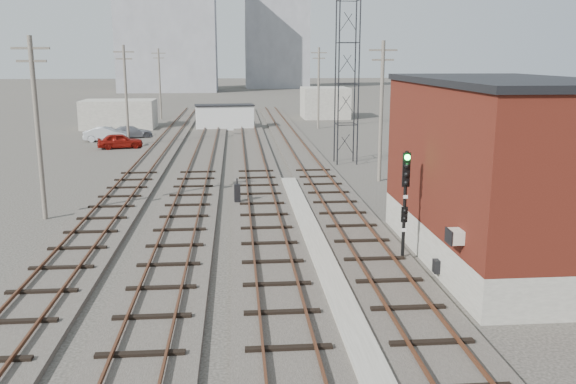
{
  "coord_description": "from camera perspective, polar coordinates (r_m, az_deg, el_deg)",
  "views": [
    {
      "loc": [
        -2.83,
        -10.64,
        8.03
      ],
      "look_at": [
        -0.6,
        15.35,
        2.2
      ],
      "focal_mm": 38.0,
      "sensor_mm": 36.0,
      "label": 1
    }
  ],
  "objects": [
    {
      "name": "track_left",
      "position": [
        50.71,
        -12.42,
        3.31
      ],
      "size": [
        3.2,
        90.0,
        0.39
      ],
      "color": "#332D28",
      "rests_on": "ground"
    },
    {
      "name": "ground",
      "position": [
        71.15,
        -2.61,
        6.1
      ],
      "size": [
        320.0,
        320.0,
        0.0
      ],
      "primitive_type": "plane",
      "color": "#282621",
      "rests_on": "ground"
    },
    {
      "name": "car_silver",
      "position": [
        61.34,
        -16.63,
        5.2
      ],
      "size": [
        4.2,
        1.49,
        1.38
      ],
      "primitive_type": "imported",
      "rotation": [
        0.0,
        0.0,
        1.56
      ],
      "color": "#B3B7BB",
      "rests_on": "ground"
    },
    {
      "name": "shed_right",
      "position": [
        81.73,
        3.47,
        8.34
      ],
      "size": [
        6.0,
        6.0,
        4.0
      ],
      "primitive_type": "cube",
      "color": "gray",
      "rests_on": "ground"
    },
    {
      "name": "apartment_right",
      "position": [
        161.08,
        -1.08,
        14.36
      ],
      "size": [
        16.0,
        12.0,
        26.0
      ],
      "primitive_type": "cube",
      "color": "gray",
      "rests_on": "ground"
    },
    {
      "name": "utility_pole_left_c",
      "position": [
        81.28,
        -11.92,
        10.05
      ],
      "size": [
        1.8,
        0.24,
        9.0
      ],
      "color": "#595147",
      "rests_on": "ground"
    },
    {
      "name": "switch_stand",
      "position": [
        33.53,
        -4.77,
        -0.14
      ],
      "size": [
        0.36,
        0.36,
        1.4
      ],
      "rotation": [
        0.0,
        0.0,
        0.11
      ],
      "color": "black",
      "rests_on": "ground"
    },
    {
      "name": "site_trailer",
      "position": [
        69.09,
        -5.96,
        7.01
      ],
      "size": [
        6.78,
        3.45,
        2.76
      ],
      "rotation": [
        0.0,
        0.0,
        0.09
      ],
      "color": "silver",
      "rests_on": "ground"
    },
    {
      "name": "car_grey",
      "position": [
        63.48,
        -14.43,
        5.48
      ],
      "size": [
        4.45,
        3.06,
        1.2
      ],
      "primitive_type": "imported",
      "rotation": [
        0.0,
        0.0,
        1.94
      ],
      "color": "gray",
      "rests_on": "ground"
    },
    {
      "name": "utility_pole_right_b",
      "position": [
        69.35,
        2.88,
        9.91
      ],
      "size": [
        1.8,
        0.24,
        9.0
      ],
      "color": "#595147",
      "rests_on": "ground"
    },
    {
      "name": "shed_left",
      "position": [
        72.15,
        -15.52,
        7.03
      ],
      "size": [
        8.0,
        5.0,
        3.2
      ],
      "primitive_type": "cube",
      "color": "gray",
      "rests_on": "ground"
    },
    {
      "name": "car_red",
      "position": [
        56.34,
        -15.44,
        4.64
      ],
      "size": [
        4.21,
        2.43,
        1.35
      ],
      "primitive_type": "imported",
      "rotation": [
        0.0,
        0.0,
        1.79
      ],
      "color": "maroon",
      "rests_on": "ground"
    },
    {
      "name": "signal_mast",
      "position": [
        24.16,
        10.91,
        -0.42
      ],
      "size": [
        0.4,
        0.42,
        4.47
      ],
      "color": "gray",
      "rests_on": "ground"
    },
    {
      "name": "track_mid_right",
      "position": [
        50.29,
        -3.33,
        3.51
      ],
      "size": [
        3.2,
        90.0,
        0.39
      ],
      "color": "#332D28",
      "rests_on": "ground"
    },
    {
      "name": "lattice_tower",
      "position": [
        46.4,
        5.56,
        11.88
      ],
      "size": [
        1.6,
        1.6,
        15.0
      ],
      "color": "black",
      "rests_on": "ground"
    },
    {
      "name": "brick_building",
      "position": [
        25.27,
        19.32,
        1.86
      ],
      "size": [
        6.54,
        12.2,
        7.22
      ],
      "color": "gray",
      "rests_on": "ground"
    },
    {
      "name": "utility_pole_right_a",
      "position": [
        39.88,
        8.73,
        7.8
      ],
      "size": [
        1.8,
        0.24,
        9.0
      ],
      "color": "#595147",
      "rests_on": "ground"
    },
    {
      "name": "track_mid_left",
      "position": [
        50.34,
        -7.89,
        3.42
      ],
      "size": [
        3.2,
        90.0,
        0.39
      ],
      "color": "#332D28",
      "rests_on": "ground"
    },
    {
      "name": "platform_curb",
      "position": [
        26.09,
        2.68,
        -5.04
      ],
      "size": [
        0.9,
        28.0,
        0.26
      ],
      "primitive_type": "cube",
      "color": "gray",
      "rests_on": "ground"
    },
    {
      "name": "apartment_left",
      "position": [
        146.6,
        -11.23,
        15.09
      ],
      "size": [
        22.0,
        14.0,
        30.0
      ],
      "primitive_type": "cube",
      "color": "gray",
      "rests_on": "ground"
    },
    {
      "name": "utility_pole_left_a",
      "position": [
        32.29,
        -22.42,
        5.91
      ],
      "size": [
        1.8,
        0.24,
        9.0
      ],
      "color": "#595147",
      "rests_on": "ground"
    },
    {
      "name": "track_right",
      "position": [
        50.55,
        1.21,
        3.57
      ],
      "size": [
        3.2,
        90.0,
        0.39
      ],
      "color": "#332D28",
      "rests_on": "ground"
    },
    {
      "name": "utility_pole_left_b",
      "position": [
        56.57,
        -14.92,
        8.9
      ],
      "size": [
        1.8,
        0.24,
        9.0
      ],
      "color": "#595147",
      "rests_on": "ground"
    }
  ]
}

